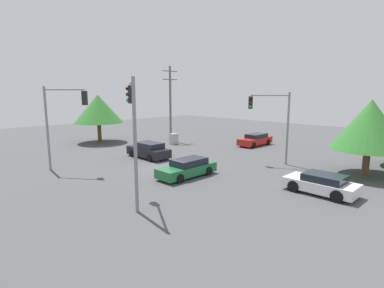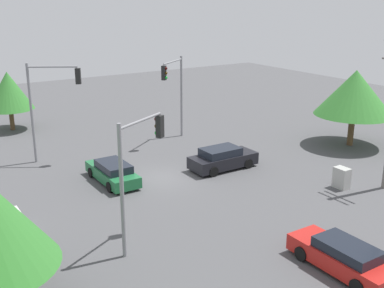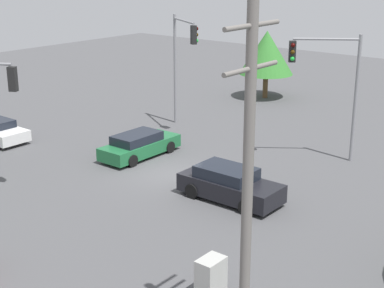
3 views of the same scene
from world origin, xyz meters
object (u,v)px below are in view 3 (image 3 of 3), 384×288
Objects in this scene: sedan_green at (139,145)px; traffic_signal_aux at (182,53)px; electrical_cabinet at (211,277)px; traffic_signal_cross at (331,76)px; sedan_dark at (229,184)px.

traffic_signal_aux is (5.74, 1.82, 3.99)m from sedan_green.
traffic_signal_aux is 5.40× the size of electrical_cabinet.
traffic_signal_cross reaches higher than electrical_cabinet.
sedan_dark is at bearing 31.15° from electrical_cabinet.
sedan_dark is at bearing -9.45° from traffic_signal_aux.
traffic_signal_cross is at bearing 35.48° from sedan_green.
sedan_green is at bearing 53.01° from electrical_cabinet.
sedan_green reaches higher than electrical_cabinet.
sedan_dark is 7.69m from electrical_cabinet.
traffic_signal_cross is 14.85m from electrical_cabinet.
electrical_cabinet is at bearing 31.15° from sedan_dark.
sedan_dark reaches higher than electrical_cabinet.
traffic_signal_cross is 5.16× the size of electrical_cabinet.
sedan_dark is 0.98× the size of sedan_green.
sedan_green is at bearing -103.98° from sedan_dark.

